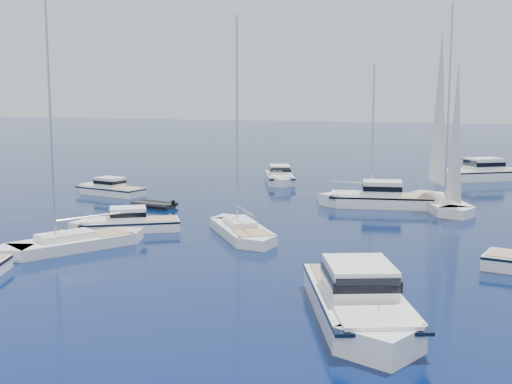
% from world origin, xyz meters
% --- Properties ---
extents(ground, '(400.00, 400.00, 0.00)m').
position_xyz_m(ground, '(0.00, 0.00, 0.00)').
color(ground, '#081452').
rests_on(ground, ground).
extents(motor_cruiser_right, '(7.83, 12.29, 3.10)m').
position_xyz_m(motor_cruiser_right, '(12.89, 5.66, 0.00)').
color(motor_cruiser_right, white).
rests_on(motor_cruiser_right, ground).
extents(motor_cruiser_left, '(8.26, 6.38, 2.14)m').
position_xyz_m(motor_cruiser_left, '(-6.15, 18.70, 0.00)').
color(motor_cruiser_left, white).
rests_on(motor_cruiser_left, ground).
extents(motor_cruiser_centre, '(11.16, 5.17, 2.82)m').
position_xyz_m(motor_cruiser_centre, '(8.78, 34.94, 0.00)').
color(motor_cruiser_centre, white).
rests_on(motor_cruiser_centre, ground).
extents(motor_cruiser_far_l, '(8.45, 4.09, 2.13)m').
position_xyz_m(motor_cruiser_far_l, '(-16.49, 33.06, 0.00)').
color(motor_cruiser_far_l, white).
rests_on(motor_cruiser_far_l, ground).
extents(motor_cruiser_distant, '(11.80, 9.60, 3.10)m').
position_xyz_m(motor_cruiser_distant, '(16.44, 56.50, 0.00)').
color(motor_cruiser_distant, white).
rests_on(motor_cruiser_distant, ground).
extents(motor_cruiser_horizon, '(6.04, 9.45, 2.38)m').
position_xyz_m(motor_cruiser_horizon, '(-3.95, 46.93, 0.00)').
color(motor_cruiser_horizon, white).
rests_on(motor_cruiser_horizon, ground).
extents(sailboat_fore, '(7.63, 10.50, 15.49)m').
position_xyz_m(sailboat_fore, '(-6.38, 12.66, 0.00)').
color(sailboat_fore, white).
rests_on(sailboat_fore, ground).
extents(sailboat_mid_r, '(8.33, 9.90, 15.20)m').
position_xyz_m(sailboat_mid_r, '(2.05, 19.87, 0.00)').
color(sailboat_mid_r, white).
rests_on(sailboat_mid_r, ground).
extents(sailboat_centre, '(8.55, 2.39, 12.51)m').
position_xyz_m(sailboat_centre, '(6.93, 36.58, 0.00)').
color(sailboat_centre, white).
rests_on(sailboat_centre, ground).
extents(sailboat_sails_r, '(7.32, 11.93, 17.15)m').
position_xyz_m(sailboat_sails_r, '(13.69, 35.75, 0.00)').
color(sailboat_sails_r, white).
rests_on(sailboat_sails_r, ground).
extents(tender_yellow, '(2.26, 3.61, 0.95)m').
position_xyz_m(tender_yellow, '(-8.49, 14.11, 0.00)').
color(tender_yellow, '#DFB50D').
rests_on(tender_yellow, ground).
extents(tender_grey_far, '(4.16, 2.65, 0.95)m').
position_xyz_m(tender_grey_far, '(-9.03, 28.17, 0.00)').
color(tender_grey_far, black).
rests_on(tender_grey_far, ground).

